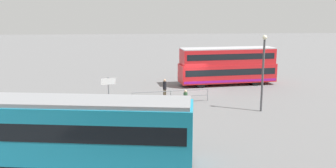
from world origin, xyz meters
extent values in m
plane|color=slate|center=(0.00, 0.00, 0.00)|extent=(160.00, 160.00, 0.00)
cube|color=red|center=(-3.72, -1.95, 1.29)|extent=(10.31, 3.61, 1.87)
cube|color=red|center=(-3.72, -1.95, 3.01)|extent=(10.00, 3.48, 1.56)
cube|color=black|center=(-3.72, -1.95, 1.51)|extent=(9.82, 3.58, 0.64)
cube|color=black|center=(-3.72, -1.95, 3.08)|extent=(9.50, 3.44, 0.60)
cube|color=#8C198C|center=(-3.72, -1.95, 0.60)|extent=(10.12, 3.62, 0.24)
cube|color=#B2B2B7|center=(-3.72, -1.95, 3.84)|extent=(10.00, 3.48, 0.10)
cylinder|color=black|center=(-0.61, -1.57, 0.50)|extent=(1.28, 2.46, 1.00)
cylinder|color=black|center=(-6.48, -2.28, 0.50)|extent=(1.28, 2.46, 1.00)
cube|color=teal|center=(9.10, 17.02, 1.74)|extent=(13.14, 4.50, 2.97)
cube|color=black|center=(9.10, 17.02, 2.03)|extent=(12.63, 4.46, 0.90)
cube|color=gray|center=(9.10, 17.02, 3.32)|extent=(12.85, 4.26, 0.20)
cube|color=black|center=(9.10, 17.02, 0.12)|extent=(12.86, 4.34, 0.25)
cylinder|color=#4C3F2D|center=(3.15, 3.73, 0.44)|extent=(0.14, 0.14, 0.88)
cylinder|color=#4C3F2D|center=(3.28, 3.91, 0.44)|extent=(0.14, 0.14, 0.88)
cylinder|color=black|center=(3.22, 3.82, 1.22)|extent=(0.45, 0.45, 0.68)
sphere|color=tan|center=(3.22, 3.82, 1.68)|extent=(0.24, 0.24, 0.24)
cylinder|color=#33384C|center=(1.82, 7.81, 0.41)|extent=(0.14, 0.14, 0.83)
cylinder|color=#33384C|center=(1.86, 7.60, 0.41)|extent=(0.14, 0.14, 0.83)
cylinder|color=#335938|center=(1.84, 7.70, 1.15)|extent=(0.37, 0.37, 0.64)
sphere|color=beige|center=(1.84, 7.70, 1.58)|extent=(0.22, 0.22, 0.22)
cube|color=gray|center=(2.80, 5.29, 1.05)|extent=(6.50, 1.02, 0.06)
cube|color=gray|center=(2.80, 5.29, 0.55)|extent=(6.50, 1.02, 0.06)
cylinder|color=gray|center=(-0.45, 4.81, 0.53)|extent=(0.07, 0.07, 1.05)
cylinder|color=gray|center=(2.80, 5.29, 0.53)|extent=(0.07, 0.07, 1.05)
cylinder|color=gray|center=(6.05, 5.77, 0.53)|extent=(0.07, 0.07, 1.05)
cylinder|color=slate|center=(7.96, 5.61, 1.19)|extent=(0.10, 0.10, 2.39)
cube|color=white|center=(7.95, 5.65, 2.03)|extent=(1.17, 0.34, 0.52)
cylinder|color=#4C4C51|center=(-4.05, 8.24, 2.80)|extent=(0.16, 0.16, 5.60)
sphere|color=#F2EFCC|center=(-4.05, 8.24, 5.75)|extent=(0.36, 0.36, 0.36)
camera|label=1|loc=(5.21, 35.10, 7.89)|focal=38.96mm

